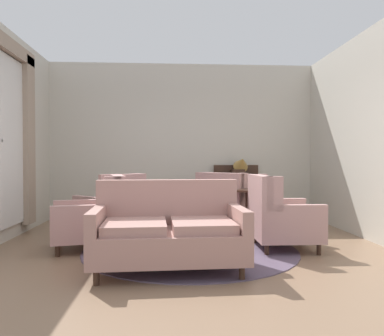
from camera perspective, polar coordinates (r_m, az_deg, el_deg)
ground at (r=4.68m, az=-0.01°, el=-13.19°), size 8.39×8.39×0.00m
wall_back at (r=7.53m, az=-1.42°, el=4.05°), size 5.43×0.08×3.07m
wall_left at (r=5.92m, az=-27.10°, el=4.68°), size 0.08×4.20×3.07m
wall_right at (r=6.16m, az=24.77°, el=4.56°), size 0.08×4.20×3.07m
baseboard_back at (r=7.55m, az=-1.40°, el=-7.19°), size 5.27×0.03×0.12m
area_rug at (r=4.97m, az=-0.23°, el=-12.27°), size 2.74×2.74×0.01m
window_with_curtains at (r=5.75m, az=-26.82°, el=5.32°), size 0.12×2.10×2.72m
coffee_table at (r=5.16m, az=-0.55°, el=-7.88°), size 0.78×0.78×0.44m
porcelain_vase at (r=5.09m, az=-0.44°, el=-5.34°), size 0.19×0.19×0.33m
settee at (r=4.03m, az=-3.56°, el=-9.73°), size 1.62×0.95×0.94m
armchair_far_left at (r=5.09m, az=12.98°, el=-7.26°), size 0.81×0.85×0.97m
armchair_back_corner at (r=5.13m, az=-14.49°, el=-7.26°), size 1.04×0.93×0.96m
armchair_near_window at (r=6.02m, az=-11.90°, el=-6.04°), size 1.17×1.15×0.95m
armchair_foreground_right at (r=6.17m, az=5.44°, el=-5.77°), size 1.16×1.16×0.96m
side_table at (r=5.68m, az=8.44°, el=-6.07°), size 0.56×0.56×0.73m
sideboard at (r=7.38m, az=6.92°, el=-4.08°), size 0.89×0.42×1.06m
gramophone at (r=7.27m, az=7.38°, el=0.36°), size 0.33×0.39×0.46m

